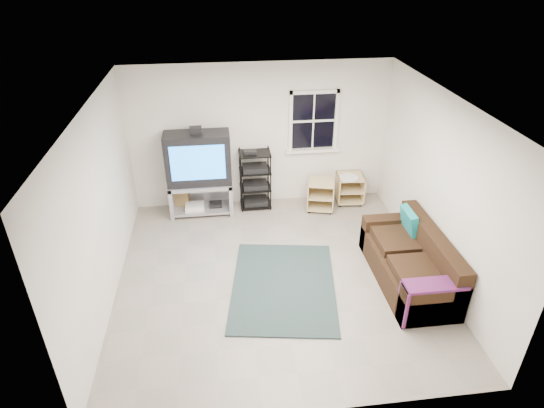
{
  "coord_description": "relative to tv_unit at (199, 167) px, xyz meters",
  "views": [
    {
      "loc": [
        -0.73,
        -5.27,
        4.26
      ],
      "look_at": [
        -0.02,
        0.4,
        0.99
      ],
      "focal_mm": 30.0,
      "sensor_mm": 36.0,
      "label": 1
    }
  ],
  "objects": [
    {
      "name": "av_rack",
      "position": [
        0.98,
        0.08,
        -0.41
      ],
      "size": [
        0.56,
        0.41,
        1.12
      ],
      "color": "black",
      "rests_on": "ground"
    },
    {
      "name": "tv_unit",
      "position": [
        0.0,
        0.0,
        0.0
      ],
      "size": [
        1.11,
        0.55,
        1.63
      ],
      "color": "#95959C",
      "rests_on": "ground"
    },
    {
      "name": "shag_rug",
      "position": [
        1.17,
        -2.27,
        -0.88
      ],
      "size": [
        1.74,
        2.19,
        0.02
      ],
      "primitive_type": "cube",
      "rotation": [
        0.0,
        0.0,
        -0.16
      ],
      "color": "#321E16",
      "rests_on": "ground"
    },
    {
      "name": "sofa",
      "position": [
        2.99,
        -2.35,
        -0.59
      ],
      "size": [
        0.84,
        1.9,
        0.87
      ],
      "color": "black",
      "rests_on": "ground"
    },
    {
      "name": "side_table_left",
      "position": [
        2.17,
        -0.12,
        -0.6
      ],
      "size": [
        0.58,
        0.58,
        0.56
      ],
      "rotation": [
        0.0,
        0.0,
        -0.25
      ],
      "color": "#D5BB83",
      "rests_on": "ground"
    },
    {
      "name": "side_table_right",
      "position": [
        2.76,
        0.06,
        -0.58
      ],
      "size": [
        0.53,
        0.53,
        0.57
      ],
      "rotation": [
        0.0,
        0.0,
        -0.08
      ],
      "color": "#D5BB83",
      "rests_on": "ground"
    },
    {
      "name": "room",
      "position": [
        2.05,
        0.27,
        0.58
      ],
      "size": [
        4.6,
        4.62,
        4.6
      ],
      "color": "gray",
      "rests_on": "ground"
    },
    {
      "name": "paper_bag",
      "position": [
        -0.38,
        0.15,
        -0.68
      ],
      "size": [
        0.33,
        0.25,
        0.43
      ],
      "primitive_type": "cube",
      "rotation": [
        0.0,
        0.0,
        -0.19
      ],
      "color": "olive",
      "rests_on": "ground"
    }
  ]
}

